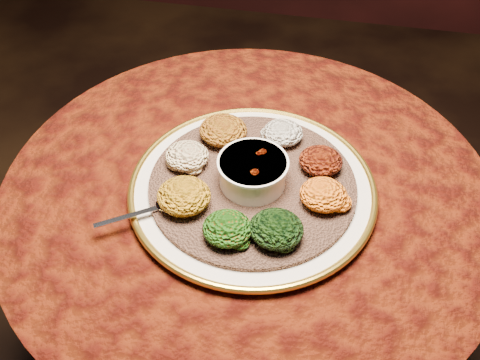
# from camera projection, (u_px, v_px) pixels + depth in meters

# --- Properties ---
(table) EXTENTS (0.96, 0.96, 0.73)m
(table) POSITION_uv_depth(u_px,v_px,m) (247.00, 241.00, 1.17)
(table) COLOR black
(table) RESTS_ON ground
(platter) EXTENTS (0.54, 0.54, 0.02)m
(platter) POSITION_uv_depth(u_px,v_px,m) (252.00, 188.00, 1.01)
(platter) COLOR beige
(platter) RESTS_ON table
(injera) EXTENTS (0.39, 0.39, 0.01)m
(injera) POSITION_uv_depth(u_px,v_px,m) (252.00, 184.00, 1.01)
(injera) COLOR brown
(injera) RESTS_ON platter
(stew_bowl) EXTENTS (0.13, 0.13, 0.05)m
(stew_bowl) POSITION_uv_depth(u_px,v_px,m) (253.00, 170.00, 0.98)
(stew_bowl) COLOR white
(stew_bowl) RESTS_ON injera
(spoon) EXTENTS (0.14, 0.09, 0.01)m
(spoon) POSITION_uv_depth(u_px,v_px,m) (162.00, 206.00, 0.95)
(spoon) COLOR silver
(spoon) RESTS_ON injera
(portion_ayib) EXTENTS (0.08, 0.08, 0.04)m
(portion_ayib) POSITION_uv_depth(u_px,v_px,m) (283.00, 133.00, 1.07)
(portion_ayib) COLOR beige
(portion_ayib) RESTS_ON injera
(portion_kitfo) EXTENTS (0.08, 0.08, 0.04)m
(portion_kitfo) POSITION_uv_depth(u_px,v_px,m) (321.00, 161.00, 1.01)
(portion_kitfo) COLOR black
(portion_kitfo) RESTS_ON injera
(portion_tikil) EXTENTS (0.09, 0.08, 0.04)m
(portion_tikil) POSITION_uv_depth(u_px,v_px,m) (323.00, 195.00, 0.95)
(portion_tikil) COLOR #B3810E
(portion_tikil) RESTS_ON injera
(portion_gomen) EXTENTS (0.09, 0.09, 0.04)m
(portion_gomen) POSITION_uv_depth(u_px,v_px,m) (276.00, 229.00, 0.90)
(portion_gomen) COLOR black
(portion_gomen) RESTS_ON injera
(portion_mixveg) EXTENTS (0.08, 0.08, 0.04)m
(portion_mixveg) POSITION_uv_depth(u_px,v_px,m) (227.00, 228.00, 0.90)
(portion_mixveg) COLOR #9A3709
(portion_mixveg) RESTS_ON injera
(portion_kik) EXTENTS (0.10, 0.09, 0.05)m
(portion_kik) POSITION_uv_depth(u_px,v_px,m) (184.00, 196.00, 0.95)
(portion_kik) COLOR #C07B10
(portion_kik) RESTS_ON injera
(portion_timatim) EXTENTS (0.08, 0.08, 0.04)m
(portion_timatim) POSITION_uv_depth(u_px,v_px,m) (187.00, 156.00, 1.02)
(portion_timatim) COLOR maroon
(portion_timatim) RESTS_ON injera
(portion_shiro) EXTENTS (0.10, 0.09, 0.05)m
(portion_shiro) POSITION_uv_depth(u_px,v_px,m) (223.00, 130.00, 1.07)
(portion_shiro) COLOR #865310
(portion_shiro) RESTS_ON injera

